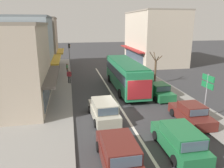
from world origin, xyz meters
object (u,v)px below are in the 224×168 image
parked_sedan_kerb_third (142,78)px  directional_road_sign (207,86)px  wagon_behind_bus_near (179,140)px  parked_sedan_kerb_second (159,91)px  street_tree_right (155,69)px  city_bus (125,73)px  traffic_light_downstreet (69,52)px  wagon_behind_bus_mid (104,110)px  parked_sedan_kerb_front (191,114)px  wagon_adjacent_lane_lead (118,153)px  pedestrian_with_handbag_near (67,69)px  pedestrian_browsing_midblock (69,76)px

parked_sedan_kerb_third → directional_road_sign: size_ratio=1.17×
parked_sedan_kerb_third → wagon_behind_bus_near: bearing=-100.3°
parked_sedan_kerb_second → street_tree_right: (1.57, 4.97, 1.17)m
parked_sedan_kerb_third → directional_road_sign: bearing=-82.5°
city_bus → wagon_behind_bus_near: (-0.04, -12.80, -1.14)m
traffic_light_downstreet → street_tree_right: (10.23, -10.63, -1.02)m
wagon_behind_bus_mid → parked_sedan_kerb_third: size_ratio=1.09×
wagon_behind_bus_near → parked_sedan_kerb_front: bearing=51.4°
city_bus → directional_road_sign: size_ratio=3.02×
wagon_adjacent_lane_lead → parked_sedan_kerb_second: (6.41, 9.95, -0.08)m
wagon_adjacent_lane_lead → street_tree_right: (7.98, 14.92, 1.09)m
pedestrian_with_handbag_near → city_bus: bearing=-51.0°
parked_sedan_kerb_second → wagon_behind_bus_near: bearing=-105.8°
traffic_light_downstreet → pedestrian_with_handbag_near: bearing=-95.7°
wagon_behind_bus_near → wagon_adjacent_lane_lead: bearing=-171.2°
parked_sedan_kerb_third → street_tree_right: (1.54, -0.41, 1.17)m
parked_sedan_kerb_front → street_tree_right: street_tree_right is taller
city_bus → parked_sedan_kerb_second: size_ratio=2.55×
pedestrian_with_handbag_near → pedestrian_browsing_midblock: 4.52m
parked_sedan_kerb_second → directional_road_sign: directional_road_sign is taller
directional_road_sign → pedestrian_browsing_midblock: bearing=129.6°
wagon_behind_bus_mid → directional_road_sign: directional_road_sign is taller
parked_sedan_kerb_third → city_bus: bearing=-143.7°
directional_road_sign → pedestrian_browsing_midblock: size_ratio=2.21×
parked_sedan_kerb_second → pedestrian_browsing_midblock: size_ratio=2.62×
wagon_behind_bus_mid → wagon_behind_bus_near: bearing=-55.7°
traffic_light_downstreet → street_tree_right: traffic_light_downstreet is taller
pedestrian_browsing_midblock → city_bus: bearing=-29.1°
parked_sedan_kerb_third → pedestrian_with_handbag_near: (-9.11, 6.04, 0.40)m
city_bus → directional_road_sign: 9.89m
parked_sedan_kerb_front → wagon_adjacent_lane_lead: bearing=-148.1°
parked_sedan_kerb_front → pedestrian_with_handbag_near: bearing=118.1°
pedestrian_with_handbag_near → wagon_behind_bus_near: bearing=-72.8°
parked_sedan_kerb_front → pedestrian_browsing_midblock: pedestrian_browsing_midblock is taller
parked_sedan_kerb_second → wagon_adjacent_lane_lead: bearing=-122.8°
city_bus → parked_sedan_kerb_second: bearing=-52.7°
wagon_behind_bus_near → parked_sedan_kerb_third: (2.68, 14.74, -0.08)m
wagon_adjacent_lane_lead → wagon_behind_bus_near: bearing=8.8°
city_bus → parked_sedan_kerb_third: (2.64, 1.94, -1.22)m
wagon_behind_bus_near → traffic_light_downstreet: (-6.02, 24.96, 2.11)m
parked_sedan_kerb_front → parked_sedan_kerb_second: same height
wagon_behind_bus_mid → pedestrian_with_handbag_near: size_ratio=2.81×
wagon_behind_bus_mid → parked_sedan_kerb_second: (6.26, 4.08, -0.08)m
traffic_light_downstreet → directional_road_sign: size_ratio=1.17×
parked_sedan_kerb_second → pedestrian_browsing_midblock: 11.21m
pedestrian_browsing_midblock → parked_sedan_kerb_front: bearing=-54.9°
traffic_light_downstreet → directional_road_sign: bearing=-64.4°
parked_sedan_kerb_second → pedestrian_with_handbag_near: (-9.08, 11.41, 0.40)m
parked_sedan_kerb_front → traffic_light_downstreet: (-8.80, 21.47, 2.19)m
wagon_behind_bus_near → parked_sedan_kerb_second: (2.65, 9.37, -0.08)m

